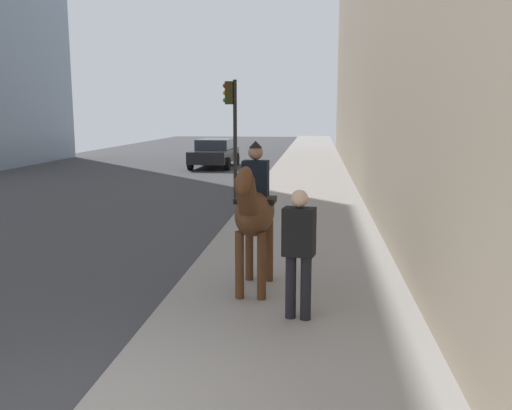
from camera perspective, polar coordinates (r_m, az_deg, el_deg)
name	(u,v)px	position (r m, az deg, el deg)	size (l,w,h in m)	color
mounted_horse_near	(254,210)	(8.12, -0.18, -0.55)	(2.15, 0.62, 2.25)	#4C2B16
pedestrian_greeting	(299,246)	(7.07, 4.45, -4.23)	(0.33, 0.44, 1.70)	black
car_near_lane	(215,152)	(28.38, -4.30, 5.45)	(4.47, 2.13, 1.44)	black
traffic_light_near_curb	(232,120)	(17.36, -2.48, 8.75)	(0.20, 0.44, 3.78)	black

